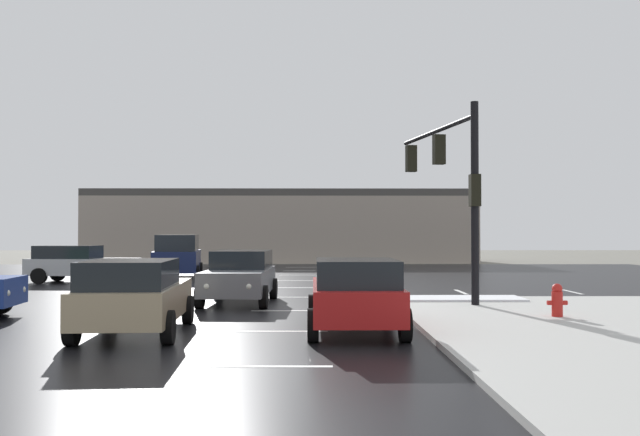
# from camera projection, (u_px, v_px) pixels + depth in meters

# --- Properties ---
(ground_plane) EXTENTS (120.00, 120.00, 0.00)m
(ground_plane) POSITION_uv_depth(u_px,v_px,m) (294.00, 293.00, 25.21)
(ground_plane) COLOR slate
(road_asphalt) EXTENTS (44.00, 44.00, 0.02)m
(road_asphalt) POSITION_uv_depth(u_px,v_px,m) (294.00, 292.00, 25.21)
(road_asphalt) COLOR black
(road_asphalt) RESTS_ON ground_plane
(snow_strip_curbside) EXTENTS (4.00, 1.60, 0.06)m
(snow_strip_curbside) POSITION_uv_depth(u_px,v_px,m) (456.00, 298.00, 21.27)
(snow_strip_curbside) COLOR white
(snow_strip_curbside) RESTS_ON sidewalk_corner
(lane_markings) EXTENTS (36.15, 36.15, 0.01)m
(lane_markings) POSITION_uv_depth(u_px,v_px,m) (328.00, 296.00, 23.85)
(lane_markings) COLOR silver
(lane_markings) RESTS_ON road_asphalt
(traffic_signal_mast) EXTENTS (1.35, 6.35, 5.70)m
(traffic_signal_mast) POSITION_uv_depth(u_px,v_px,m) (451.00, 172.00, 21.52)
(traffic_signal_mast) COLOR black
(traffic_signal_mast) RESTS_ON sidewalk_corner
(fire_hydrant) EXTENTS (0.48, 0.26, 0.79)m
(fire_hydrant) POSITION_uv_depth(u_px,v_px,m) (557.00, 300.00, 16.92)
(fire_hydrant) COLOR red
(fire_hydrant) RESTS_ON sidewalk_corner
(strip_building_background) EXTENTS (27.76, 8.00, 5.21)m
(strip_building_background) POSITION_uv_depth(u_px,v_px,m) (282.00, 226.00, 52.58)
(strip_building_background) COLOR gray
(strip_building_background) RESTS_ON ground_plane
(sedan_grey) EXTENTS (2.15, 4.59, 1.58)m
(sedan_grey) POSITION_uv_depth(u_px,v_px,m) (240.00, 275.00, 21.45)
(sedan_grey) COLOR slate
(sedan_grey) RESTS_ON road_asphalt
(suv_navy) EXTENTS (2.60, 4.99, 2.03)m
(suv_navy) POSITION_uv_depth(u_px,v_px,m) (178.00, 255.00, 33.14)
(suv_navy) COLOR #141E47
(suv_navy) RESTS_ON road_asphalt
(sedan_silver) EXTENTS (4.63, 2.28, 1.58)m
(sedan_silver) POSITION_uv_depth(u_px,v_px,m) (79.00, 263.00, 30.07)
(sedan_silver) COLOR #B7BABF
(sedan_silver) RESTS_ON road_asphalt
(sedan_tan) EXTENTS (2.22, 4.61, 1.58)m
(sedan_tan) POSITION_uv_depth(u_px,v_px,m) (134.00, 295.00, 14.72)
(sedan_tan) COLOR tan
(sedan_tan) RESTS_ON road_asphalt
(sedan_red) EXTENTS (2.02, 4.54, 1.58)m
(sedan_red) POSITION_uv_depth(u_px,v_px,m) (355.00, 293.00, 15.11)
(sedan_red) COLOR #B21919
(sedan_red) RESTS_ON road_asphalt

